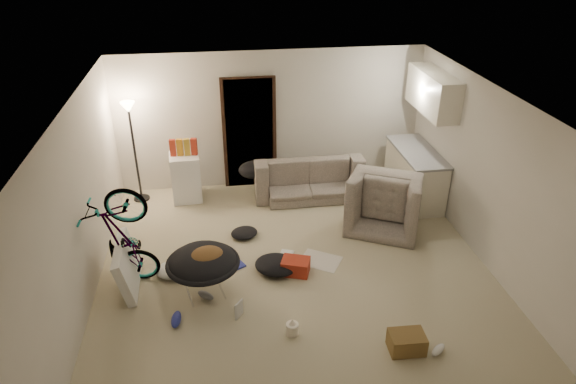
{
  "coord_description": "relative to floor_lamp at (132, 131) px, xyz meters",
  "views": [
    {
      "loc": [
        -0.97,
        -5.73,
        4.46
      ],
      "look_at": [
        -0.04,
        0.6,
        1.04
      ],
      "focal_mm": 32.0,
      "sensor_mm": 36.0,
      "label": 1
    }
  ],
  "objects": [
    {
      "name": "floor",
      "position": [
        2.4,
        -2.65,
        -1.32
      ],
      "size": [
        5.5,
        6.0,
        0.02
      ],
      "primitive_type": "cube",
      "color": "#B3A98A",
      "rests_on": "ground"
    },
    {
      "name": "ceiling",
      "position": [
        2.4,
        -2.65,
        1.2
      ],
      "size": [
        5.5,
        6.0,
        0.02
      ],
      "primitive_type": "cube",
      "color": "white",
      "rests_on": "wall_back"
    },
    {
      "name": "wall_back",
      "position": [
        2.4,
        0.36,
        -0.06
      ],
      "size": [
        5.5,
        0.02,
        2.5
      ],
      "primitive_type": "cube",
      "color": "beige",
      "rests_on": "floor"
    },
    {
      "name": "wall_front",
      "position": [
        2.4,
        -5.66,
        -0.06
      ],
      "size": [
        5.5,
        0.02,
        2.5
      ],
      "primitive_type": "cube",
      "color": "beige",
      "rests_on": "floor"
    },
    {
      "name": "wall_left",
      "position": [
        -0.36,
        -2.65,
        -0.06
      ],
      "size": [
        0.02,
        6.0,
        2.5
      ],
      "primitive_type": "cube",
      "color": "beige",
      "rests_on": "floor"
    },
    {
      "name": "wall_right",
      "position": [
        5.16,
        -2.65,
        -0.06
      ],
      "size": [
        0.02,
        6.0,
        2.5
      ],
      "primitive_type": "cube",
      "color": "beige",
      "rests_on": "floor"
    },
    {
      "name": "doorway",
      "position": [
        2.0,
        0.32,
        -0.29
      ],
      "size": [
        0.85,
        0.1,
        2.04
      ],
      "primitive_type": "cube",
      "color": "black",
      "rests_on": "floor"
    },
    {
      "name": "door_trim",
      "position": [
        2.0,
        0.29,
        -0.29
      ],
      "size": [
        0.97,
        0.04,
        2.1
      ],
      "primitive_type": "cube",
      "color": "black",
      "rests_on": "floor"
    },
    {
      "name": "floor_lamp",
      "position": [
        0.0,
        0.0,
        0.0
      ],
      "size": [
        0.28,
        0.28,
        1.81
      ],
      "color": "black",
      "rests_on": "floor"
    },
    {
      "name": "kitchen_counter",
      "position": [
        4.83,
        -0.65,
        -0.87
      ],
      "size": [
        0.6,
        1.5,
        0.88
      ],
      "primitive_type": "cube",
      "color": "white",
      "rests_on": "floor"
    },
    {
      "name": "counter_top",
      "position": [
        4.83,
        -0.65,
        -0.41
      ],
      "size": [
        0.64,
        1.54,
        0.04
      ],
      "primitive_type": "cube",
      "color": "gray",
      "rests_on": "kitchen_counter"
    },
    {
      "name": "kitchen_uppers",
      "position": [
        4.96,
        -0.65,
        0.64
      ],
      "size": [
        0.38,
        1.4,
        0.65
      ],
      "primitive_type": "cube",
      "color": "white",
      "rests_on": "wall_right"
    },
    {
      "name": "sofa",
      "position": [
        2.98,
        -0.2,
        -1.03
      ],
      "size": [
        1.93,
        0.76,
        0.56
      ],
      "primitive_type": "imported",
      "rotation": [
        0.0,
        0.0,
        3.15
      ],
      "color": "#383F39",
      "rests_on": "floor"
    },
    {
      "name": "armchair",
      "position": [
        4.09,
        -1.38,
        -0.94
      ],
      "size": [
        1.45,
        1.38,
        0.73
      ],
      "primitive_type": "imported",
      "rotation": [
        0.0,
        0.0,
        2.67
      ],
      "color": "#383F39",
      "rests_on": "floor"
    },
    {
      "name": "bicycle",
      "position": [
        0.1,
        -2.47,
        -0.89
      ],
      "size": [
        1.66,
        0.88,
        0.92
      ],
      "primitive_type": "imported",
      "rotation": [
        0.0,
        -0.17,
        1.45
      ],
      "color": "black",
      "rests_on": "floor"
    },
    {
      "name": "book_asset",
      "position": [
        1.49,
        -3.42,
        -1.3
      ],
      "size": [
        0.29,
        0.28,
        0.02
      ],
      "primitive_type": "imported",
      "rotation": [
        0.0,
        0.0,
        0.9
      ],
      "color": "#A32A18",
      "rests_on": "floor"
    },
    {
      "name": "mini_fridge",
      "position": [
        0.82,
        -0.1,
        -0.88
      ],
      "size": [
        0.53,
        0.53,
        0.85
      ],
      "primitive_type": "cube",
      "rotation": [
        0.0,
        0.0,
        0.07
      ],
      "color": "white",
      "rests_on": "floor"
    },
    {
      "name": "snack_box_0",
      "position": [
        0.65,
        -0.1,
        -0.31
      ],
      "size": [
        0.1,
        0.08,
        0.3
      ],
      "primitive_type": "cube",
      "rotation": [
        0.0,
        0.0,
        -0.07
      ],
      "color": "#A32A18",
      "rests_on": "mini_fridge"
    },
    {
      "name": "snack_box_1",
      "position": [
        0.77,
        -0.1,
        -0.31
      ],
      "size": [
        0.11,
        0.09,
        0.3
      ],
      "primitive_type": "cube",
      "rotation": [
        0.0,
        0.0,
        -0.2
      ],
      "color": "#C57E18",
      "rests_on": "mini_fridge"
    },
    {
      "name": "snack_box_2",
      "position": [
        0.89,
        -0.1,
        -0.31
      ],
      "size": [
        0.11,
        0.08,
        0.3
      ],
      "primitive_type": "cube",
      "rotation": [
        0.0,
        0.0,
        0.1
      ],
      "color": "gold",
      "rests_on": "mini_fridge"
    },
    {
      "name": "snack_box_3",
      "position": [
        1.01,
        -0.1,
        -0.31
      ],
      "size": [
        0.11,
        0.09,
        0.3
      ],
      "primitive_type": "cube",
      "rotation": [
        0.0,
        0.0,
        -0.26
      ],
      "color": "#A32A18",
      "rests_on": "mini_fridge"
    },
    {
      "name": "saucer_chair",
      "position": [
        1.12,
        -2.82,
        -0.9
      ],
      "size": [
        0.97,
        0.97,
        0.69
      ],
      "color": "silver",
      "rests_on": "floor"
    },
    {
      "name": "hoodie",
      "position": [
        1.17,
        -2.85,
        -0.7
      ],
      "size": [
        0.59,
        0.55,
        0.22
      ],
      "primitive_type": "ellipsoid",
      "rotation": [
        0.0,
        0.0,
        0.37
      ],
      "color": "brown",
      "rests_on": "saucer_chair"
    },
    {
      "name": "sofa_drape",
      "position": [
        2.03,
        -0.2,
        -0.77
      ],
      "size": [
        0.6,
        0.51,
        0.28
      ],
      "primitive_type": "ellipsoid",
      "rotation": [
        0.0,
        0.0,
        0.09
      ],
      "color": "black",
      "rests_on": "sofa"
    },
    {
      "name": "tv_box",
      "position": [
        0.1,
        -2.5,
        -0.98
      ],
      "size": [
        0.29,
        0.99,
        0.66
      ],
      "primitive_type": "cube",
      "rotation": [
        0.0,
        -0.21,
        0.04
      ],
      "color": "silver",
      "rests_on": "floor"
    },
    {
      "name": "drink_case_a",
      "position": [
        3.43,
        -4.2,
        -1.19
      ],
      "size": [
        0.42,
        0.31,
        0.23
      ],
      "primitive_type": "cube",
      "rotation": [
        0.0,
        0.0,
        -0.04
      ],
      "color": "brown",
      "rests_on": "floor"
    },
    {
      "name": "drink_case_b",
      "position": [
        2.39,
        -2.55,
        -1.2
      ],
      "size": [
        0.46,
        0.4,
        0.22
      ],
      "primitive_type": "cube",
      "rotation": [
        0.0,
        0.0,
        -0.35
      ],
      "color": "#A32A18",
      "rests_on": "floor"
    },
    {
      "name": "juicer",
      "position": [
        2.16,
        -3.75,
        -1.22
      ],
      "size": [
        0.15,
        0.15,
        0.22
      ],
      "color": "white",
      "rests_on": "floor"
    },
    {
      "name": "newspaper",
      "position": [
        2.8,
        -2.32,
        -1.3
      ],
      "size": [
        0.71,
        0.67,
        0.01
      ],
      "primitive_type": "cube",
      "rotation": [
        0.0,
        0.0,
        1.01
      ],
      "color": "beige",
      "rests_on": "floor"
    },
    {
      "name": "book_blue",
      "position": [
        1.55,
        -2.23,
        -1.29
      ],
      "size": [
        0.31,
        0.34,
        0.03
      ],
      "primitive_type": "cube",
      "rotation": [
        0.0,
        0.0,
        0.51
      ],
      "color": "navy",
      "rests_on": "floor"
    },
    {
      "name": "book_white",
      "position": [
        2.32,
        -2.12,
        -1.3
      ],
      "size": [
        0.27,
        0.3,
        0.02
      ],
      "primitive_type": "cube",
      "rotation": [
        0.0,
        0.0,
        -0.38
      ],
      "color": "silver",
      "rests_on": "floor"
    },
    {
      "name": "shoe_0",
      "position": [
        2.69,
        -0.65,
        -1.26
      ],
      "size": [
        0.27,
        0.11,
        0.1
      ],
      "primitive_type": "ellipsoid",
      "rotation": [
        0.0,
        0.0,
        0.03
      ],
      "color": "navy",
      "rests_on": "floor"
    },
    {
      "name": "shoe_1",
      "position": [
        2.35,
        -0.66,
        -1.26
      ],
      "size": [
        0.23,
        0.25,
        0.09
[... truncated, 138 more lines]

